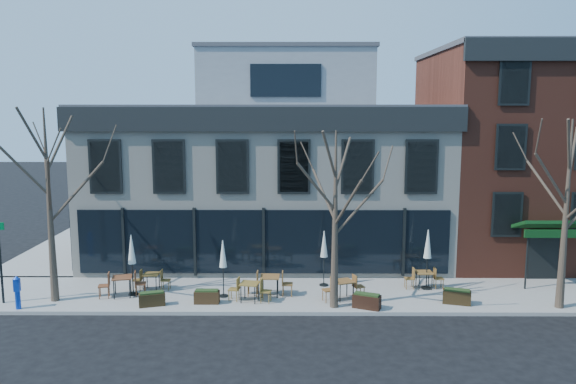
{
  "coord_description": "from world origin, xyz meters",
  "views": [
    {
      "loc": [
        1.28,
        -25.46,
        7.99
      ],
      "look_at": [
        1.12,
        2.0,
        3.93
      ],
      "focal_mm": 35.0,
      "sensor_mm": 36.0,
      "label": 1
    }
  ],
  "objects": [
    {
      "name": "tree_right",
      "position": [
        12.01,
        -3.9,
        4.02
      ],
      "size": [
        3.72,
        3.77,
        7.48
      ],
      "color": "#382B21",
      "rests_on": "sidewalk_front"
    },
    {
      "name": "planter_1",
      "position": [
        -2.16,
        -3.5,
        0.43
      ],
      "size": [
        1.02,
        0.41,
        0.57
      ],
      "color": "#322110",
      "rests_on": "sidewalk_front"
    },
    {
      "name": "cafe_set_2",
      "position": [
        -0.43,
        -3.26,
        0.64
      ],
      "size": [
        1.87,
        0.86,
        0.96
      ],
      "color": "olive",
      "rests_on": "sidewalk_front"
    },
    {
      "name": "ground",
      "position": [
        0.0,
        0.0,
        0.0
      ],
      "size": [
        120.0,
        120.0,
        0.0
      ],
      "primitive_type": "plane",
      "color": "black",
      "rests_on": "ground"
    },
    {
      "name": "planter_2",
      "position": [
        4.29,
        -4.05,
        0.45
      ],
      "size": [
        1.18,
        0.84,
        0.61
      ],
      "color": "black",
      "rests_on": "sidewalk_front"
    },
    {
      "name": "planter_0",
      "position": [
        -4.33,
        -3.81,
        0.44
      ],
      "size": [
        1.1,
        0.69,
        0.58
      ],
      "color": "black",
      "rests_on": "sidewalk_front"
    },
    {
      "name": "sign_pole",
      "position": [
        -10.5,
        -3.5,
        2.07
      ],
      "size": [
        0.5,
        0.1,
        3.4
      ],
      "color": "black",
      "rests_on": "sidewalk_front"
    },
    {
      "name": "corner_building",
      "position": [
        0.07,
        5.07,
        4.72
      ],
      "size": [
        18.39,
        10.39,
        11.1
      ],
      "color": "beige",
      "rests_on": "ground"
    },
    {
      "name": "red_brick_building",
      "position": [
        13.0,
        4.98,
        5.64
      ],
      "size": [
        8.2,
        11.78,
        11.18
      ],
      "color": "brown",
      "rests_on": "ground"
    },
    {
      "name": "sidewalk_front",
      "position": [
        3.25,
        -2.15,
        0.07
      ],
      "size": [
        33.5,
        4.7,
        0.15
      ],
      "primitive_type": "cube",
      "color": "gray",
      "rests_on": "ground"
    },
    {
      "name": "tree_corner",
      "position": [
        -8.49,
        -3.2,
        4.25
      ],
      "size": [
        3.93,
        3.98,
        7.92
      ],
      "color": "#382B21",
      "rests_on": "sidewalk_front"
    },
    {
      "name": "tree_mid",
      "position": [
        3.01,
        -3.9,
        3.79
      ],
      "size": [
        3.5,
        3.55,
        7.04
      ],
      "color": "#382B21",
      "rests_on": "sidewalk_front"
    },
    {
      "name": "sidewalk_side",
      "position": [
        -11.25,
        6.0,
        0.07
      ],
      "size": [
        4.5,
        12.0,
        0.15
      ],
      "primitive_type": "cube",
      "color": "gray",
      "rests_on": "ground"
    },
    {
      "name": "cafe_set_1",
      "position": [
        -4.85,
        -1.77,
        0.6
      ],
      "size": [
        1.68,
        0.68,
        0.89
      ],
      "color": "brown",
      "rests_on": "sidewalk_front"
    },
    {
      "name": "cafe_set_0",
      "position": [
        -5.85,
        -2.68,
        0.69
      ],
      "size": [
        2.04,
        0.95,
        1.05
      ],
      "color": "brown",
      "rests_on": "sidewalk_front"
    },
    {
      "name": "cafe_set_3",
      "position": [
        0.38,
        -2.54,
        0.69
      ],
      "size": [
        1.98,
        0.81,
        1.04
      ],
      "color": "brown",
      "rests_on": "sidewalk_front"
    },
    {
      "name": "umbrella_1",
      "position": [
        -1.58,
        -2.67,
        1.87
      ],
      "size": [
        0.39,
        0.39,
        2.43
      ],
      "color": "black",
      "rests_on": "sidewalk_front"
    },
    {
      "name": "cafe_set_4",
      "position": [
        3.46,
        -3.01,
        0.66
      ],
      "size": [
        1.91,
        1.09,
        0.99
      ],
      "color": "brown",
      "rests_on": "sidewalk_front"
    },
    {
      "name": "planter_3",
      "position": [
        8.02,
        -3.5,
        0.46
      ],
      "size": [
        1.18,
        0.73,
        0.62
      ],
      "color": "black",
      "rests_on": "sidewalk_front"
    },
    {
      "name": "call_box",
      "position": [
        -9.55,
        -4.2,
        0.86
      ],
      "size": [
        0.27,
        0.27,
        1.35
      ],
      "color": "#0D37B1",
      "rests_on": "sidewalk_front"
    },
    {
      "name": "umbrella_4",
      "position": [
        7.24,
        -1.59,
        2.03
      ],
      "size": [
        0.43,
        0.43,
        2.66
      ],
      "color": "black",
      "rests_on": "sidewalk_front"
    },
    {
      "name": "umbrella_0",
      "position": [
        -5.46,
        -2.48,
        2.0
      ],
      "size": [
        0.42,
        0.42,
        2.62
      ],
      "color": "black",
      "rests_on": "sidewalk_front"
    },
    {
      "name": "cafe_set_5",
      "position": [
        7.15,
        -1.52,
        0.62
      ],
      "size": [
        1.75,
        0.71,
        0.92
      ],
      "color": "brown",
      "rests_on": "sidewalk_front"
    },
    {
      "name": "umbrella_2",
      "position": [
        2.74,
        -1.16,
        1.92
      ],
      "size": [
        0.4,
        0.4,
        2.51
      ],
      "color": "black",
      "rests_on": "sidewalk_front"
    }
  ]
}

